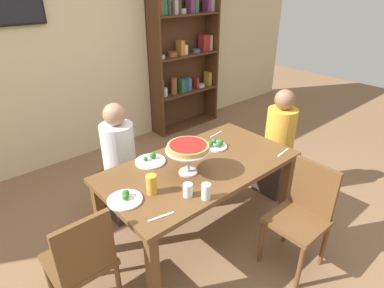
{
  "coord_description": "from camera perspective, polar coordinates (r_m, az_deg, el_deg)",
  "views": [
    {
      "loc": [
        -1.53,
        -1.65,
        2.09
      ],
      "look_at": [
        0.0,
        0.1,
        0.89
      ],
      "focal_mm": 29.96,
      "sensor_mm": 36.0,
      "label": 1
    }
  ],
  "objects": [
    {
      "name": "chair_near_right",
      "position": [
        2.68,
        19.13,
        -11.34
      ],
      "size": [
        0.4,
        0.4,
        0.87
      ],
      "rotation": [
        0.0,
        0.0,
        1.57
      ],
      "color": "brown",
      "rests_on": "ground_plane"
    },
    {
      "name": "bookshelf",
      "position": [
        4.86,
        -1.49,
        15.99
      ],
      "size": [
        1.1,
        0.3,
        2.21
      ],
      "color": "#4C2D19",
      "rests_on": "ground_plane"
    },
    {
      "name": "water_glass_clear_near",
      "position": [
        2.21,
        2.52,
        -8.44
      ],
      "size": [
        0.07,
        0.07,
        0.12
      ],
      "primitive_type": "cylinder",
      "color": "white",
      "rests_on": "dining_table"
    },
    {
      "name": "deep_dish_pizza_stand",
      "position": [
        2.41,
        -0.73,
        -0.92
      ],
      "size": [
        0.35,
        0.35,
        0.25
      ],
      "color": "silver",
      "rests_on": "dining_table"
    },
    {
      "name": "diner_head_east",
      "position": [
        3.48,
        15.03,
        -1.05
      ],
      "size": [
        0.34,
        0.34,
        1.15
      ],
      "rotation": [
        0.0,
        0.0,
        3.14
      ],
      "color": "#382D28",
      "rests_on": "ground_plane"
    },
    {
      "name": "salad_plate_spare",
      "position": [
        2.89,
        4.18,
        -0.14
      ],
      "size": [
        0.21,
        0.21,
        0.07
      ],
      "color": "white",
      "rests_on": "dining_table"
    },
    {
      "name": "water_glass_clear_far",
      "position": [
        2.24,
        -0.75,
        -8.19
      ],
      "size": [
        0.07,
        0.07,
        0.1
      ],
      "primitive_type": "cylinder",
      "color": "white",
      "rests_on": "dining_table"
    },
    {
      "name": "dining_table",
      "position": [
        2.67,
        1.41,
        -5.38
      ],
      "size": [
        1.62,
        0.86,
        0.74
      ],
      "color": "brown",
      "rests_on": "ground_plane"
    },
    {
      "name": "cutlery_fork_near",
      "position": [
        2.81,
        -2.2,
        -1.39
      ],
      "size": [
        0.17,
        0.08,
        0.0
      ],
      "primitive_type": "cube",
      "rotation": [
        0.0,
        0.0,
        3.49
      ],
      "color": "silver",
      "rests_on": "dining_table"
    },
    {
      "name": "rear_partition",
      "position": [
        4.2,
        -19.99,
        16.27
      ],
      "size": [
        8.0,
        0.12,
        2.8
      ],
      "primitive_type": "cube",
      "color": "beige",
      "rests_on": "ground_plane"
    },
    {
      "name": "cutlery_knife_far",
      "position": [
        2.91,
        15.92,
        -1.46
      ],
      "size": [
        0.18,
        0.04,
        0.0
      ],
      "primitive_type": "cube",
      "rotation": [
        0.0,
        0.0,
        0.14
      ],
      "color": "silver",
      "rests_on": "dining_table"
    },
    {
      "name": "salad_plate_far_diner",
      "position": [
        2.68,
        -7.4,
        -2.89
      ],
      "size": [
        0.25,
        0.25,
        0.07
      ],
      "color": "white",
      "rests_on": "dining_table"
    },
    {
      "name": "beer_glass_amber_tall",
      "position": [
        2.28,
        -7.22,
        -7.12
      ],
      "size": [
        0.08,
        0.08,
        0.14
      ],
      "primitive_type": "cylinder",
      "color": "gold",
      "rests_on": "dining_table"
    },
    {
      "name": "diner_far_left",
      "position": [
        3.1,
        -12.54,
        -4.44
      ],
      "size": [
        0.34,
        0.34,
        1.15
      ],
      "rotation": [
        0.0,
        0.0,
        -1.57
      ],
      "color": "#382D28",
      "rests_on": "ground_plane"
    },
    {
      "name": "salad_plate_near_diner",
      "position": [
        2.26,
        -11.83,
        -9.52
      ],
      "size": [
        0.24,
        0.24,
        0.07
      ],
      "color": "white",
      "rests_on": "dining_table"
    },
    {
      "name": "cutlery_knife_near",
      "position": [
        3.14,
        4.33,
        1.78
      ],
      "size": [
        0.18,
        0.04,
        0.0
      ],
      "primitive_type": "cube",
      "rotation": [
        0.0,
        0.0,
        3.29
      ],
      "color": "silver",
      "rests_on": "dining_table"
    },
    {
      "name": "cutlery_fork_far",
      "position": [
        2.1,
        -5.48,
        -12.74
      ],
      "size": [
        0.18,
        0.05,
        0.0
      ],
      "primitive_type": "cube",
      "rotation": [
        0.0,
        0.0,
        -0.21
      ],
      "color": "silver",
      "rests_on": "dining_table"
    },
    {
      "name": "ground_plane",
      "position": [
        3.07,
        1.27,
        -15.6
      ],
      "size": [
        12.0,
        12.0,
        0.0
      ],
      "primitive_type": "plane",
      "color": "#846042"
    },
    {
      "name": "chair_head_west",
      "position": [
        2.3,
        -18.99,
        -18.92
      ],
      "size": [
        0.4,
        0.4,
        0.87
      ],
      "color": "brown",
      "rests_on": "ground_plane"
    }
  ]
}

